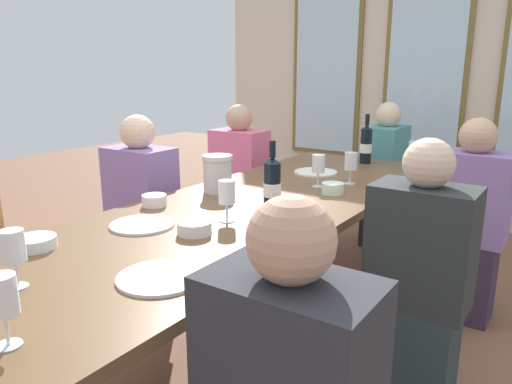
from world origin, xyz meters
The scene contains 24 objects.
ground_plane centered at (0.00, 0.00, 0.00)m, with size 12.00×12.00×0.00m, color brown.
back_wall_with_windows centered at (0.00, 2.65, 1.45)m, with size 4.14×0.10×2.90m.
dining_table centered at (0.00, 0.00, 0.68)m, with size 0.94×2.84×0.74m.
white_plate_0 centered at (-0.18, -0.52, 0.74)m, with size 0.26×0.26×0.01m, color white.
white_plate_1 centered at (-0.08, 0.77, 0.74)m, with size 0.26×0.26×0.01m, color white.
white_plate_2 centered at (0.25, -0.84, 0.74)m, with size 0.26×0.26×0.01m, color white.
metal_pitcher centered at (-0.27, 0.08, 0.84)m, with size 0.16×0.16×0.19m.
wine_bottle_0 centered at (0.05, 1.23, 0.87)m, with size 0.08×0.08×0.32m.
wine_bottle_1 centered at (0.14, -0.04, 0.86)m, with size 0.08×0.08×0.31m.
tasting_bowl_0 centered at (0.23, 0.38, 0.77)m, with size 0.11×0.11×0.05m, color white.
tasting_bowl_1 centered at (-0.30, -0.91, 0.76)m, with size 0.14×0.14×0.04m, color white.
tasting_bowl_2 centered at (0.06, -0.48, 0.76)m, with size 0.13×0.13×0.05m, color white.
tasting_bowl_3 centered at (-0.35, -0.29, 0.77)m, with size 0.11×0.11×0.05m, color white.
wine_glass_0 centered at (0.10, 0.47, 0.86)m, with size 0.07×0.07×0.17m.
wine_glass_1 centered at (-0.05, -1.12, 0.86)m, with size 0.07×0.07×0.17m.
wine_glass_2 centered at (0.23, -1.30, 0.86)m, with size 0.07×0.07×0.17m.
wine_glass_3 centered at (0.37, 1.22, 0.86)m, with size 0.07×0.07×0.17m.
wine_glass_4 centered at (0.07, -0.28, 0.86)m, with size 0.07×0.07×0.17m.
wine_glass_5 centered at (0.21, 0.62, 0.86)m, with size 0.07×0.07×0.17m.
seated_person_0 centered at (-0.78, 0.02, 0.53)m, with size 0.38×0.24×1.11m.
seated_person_1 centered at (0.78, 0.01, 0.53)m, with size 0.38×0.24×1.11m.
seated_person_2 centered at (-0.78, 0.95, 0.53)m, with size 0.38×0.24×1.11m.
seated_person_3 centered at (0.78, 0.91, 0.53)m, with size 0.38×0.24×1.11m.
seated_person_6 centered at (0.00, 1.77, 0.53)m, with size 0.24×0.38×1.11m.
Camera 1 is at (1.25, -1.79, 1.36)m, focal length 34.08 mm.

